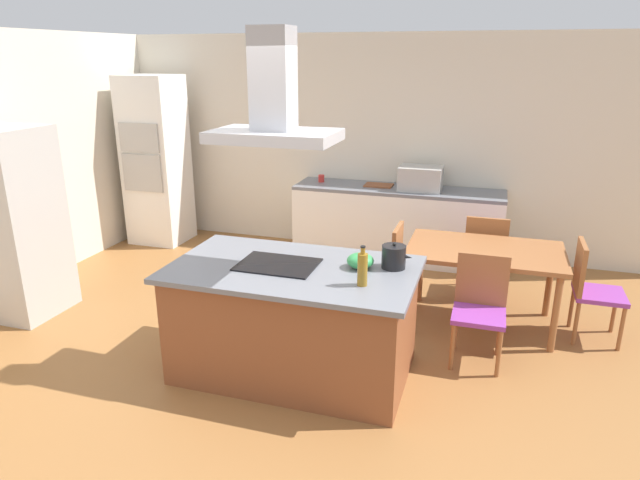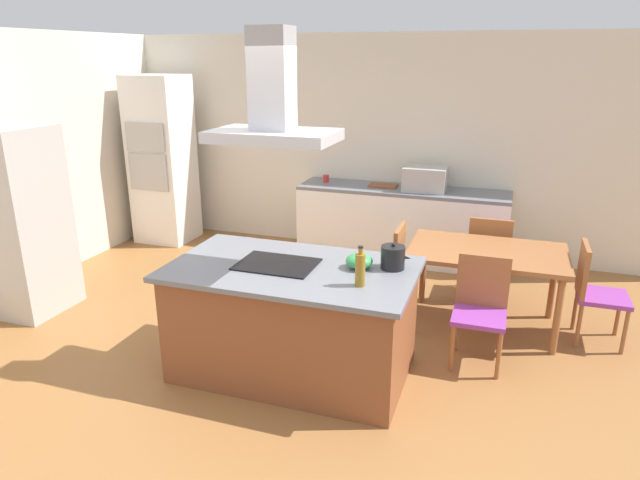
% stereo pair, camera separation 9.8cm
% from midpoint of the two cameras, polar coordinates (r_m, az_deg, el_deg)
% --- Properties ---
extents(ground, '(16.00, 16.00, 0.00)m').
position_cam_midpoint_polar(ground, '(5.96, 1.88, -5.88)').
color(ground, '#936033').
extents(wall_back, '(7.20, 0.10, 2.70)m').
position_cam_midpoint_polar(wall_back, '(7.22, 5.80, 9.55)').
color(wall_back, beige).
rests_on(wall_back, ground).
extents(wall_left, '(0.10, 8.80, 2.70)m').
position_cam_midpoint_polar(wall_left, '(6.90, -28.32, 7.05)').
color(wall_left, beige).
rests_on(wall_left, ground).
extents(kitchen_island, '(1.89, 1.11, 0.90)m').
position_cam_midpoint_polar(kitchen_island, '(4.47, -3.32, -8.11)').
color(kitchen_island, brown).
rests_on(kitchen_island, ground).
extents(cooktop, '(0.60, 0.44, 0.01)m').
position_cam_midpoint_polar(cooktop, '(4.33, -4.97, -2.50)').
color(cooktop, black).
rests_on(cooktop, kitchen_island).
extents(tea_kettle, '(0.23, 0.18, 0.20)m').
position_cam_midpoint_polar(tea_kettle, '(4.27, 6.87, -1.71)').
color(tea_kettle, black).
rests_on(tea_kettle, kitchen_island).
extents(olive_oil_bottle, '(0.07, 0.07, 0.29)m').
position_cam_midpoint_polar(olive_oil_bottle, '(3.91, 3.62, -2.94)').
color(olive_oil_bottle, olive).
rests_on(olive_oil_bottle, kitchen_island).
extents(mixing_bowl, '(0.21, 0.21, 0.11)m').
position_cam_midpoint_polar(mixing_bowl, '(4.26, 3.46, -2.12)').
color(mixing_bowl, '#33934C').
rests_on(mixing_bowl, kitchen_island).
extents(back_counter, '(2.53, 0.62, 0.90)m').
position_cam_midpoint_polar(back_counter, '(7.00, 7.40, 1.66)').
color(back_counter, white).
rests_on(back_counter, ground).
extents(countertop_microwave, '(0.50, 0.38, 0.28)m').
position_cam_midpoint_polar(countertop_microwave, '(6.82, 9.80, 6.21)').
color(countertop_microwave, '#B2AFAA').
rests_on(countertop_microwave, back_counter).
extents(coffee_mug_red, '(0.08, 0.08, 0.09)m').
position_cam_midpoint_polar(coffee_mug_red, '(7.17, -0.26, 6.28)').
color(coffee_mug_red, red).
rests_on(coffee_mug_red, back_counter).
extents(cutting_board, '(0.34, 0.24, 0.02)m').
position_cam_midpoint_polar(cutting_board, '(6.98, 5.58, 5.57)').
color(cutting_board, brown).
rests_on(cutting_board, back_counter).
extents(wall_oven_stack, '(0.70, 0.66, 2.20)m').
position_cam_midpoint_polar(wall_oven_stack, '(7.84, -16.68, 7.72)').
color(wall_oven_stack, white).
rests_on(wall_oven_stack, ground).
extents(refrigerator, '(0.80, 0.73, 1.82)m').
position_cam_midpoint_polar(refrigerator, '(6.15, -29.42, 1.51)').
color(refrigerator, '#B2AFAA').
rests_on(refrigerator, ground).
extents(dining_table, '(1.40, 0.90, 0.75)m').
position_cam_midpoint_polar(dining_table, '(5.36, 15.89, -1.72)').
color(dining_table, '#995B33').
rests_on(dining_table, ground).
extents(chair_at_right_end, '(0.42, 0.42, 0.89)m').
position_cam_midpoint_polar(chair_at_right_end, '(5.49, 25.33, -4.16)').
color(chair_at_right_end, purple).
rests_on(chair_at_right_end, ground).
extents(chair_facing_back_wall, '(0.42, 0.42, 0.89)m').
position_cam_midpoint_polar(chair_facing_back_wall, '(6.04, 16.01, -1.06)').
color(chair_facing_back_wall, purple).
rests_on(chair_facing_back_wall, ground).
extents(chair_at_left_end, '(0.42, 0.42, 0.89)m').
position_cam_midpoint_polar(chair_at_left_end, '(5.50, 6.21, -2.34)').
color(chair_at_left_end, purple).
rests_on(chair_at_left_end, ground).
extents(chair_facing_island, '(0.42, 0.42, 0.89)m').
position_cam_midpoint_polar(chair_facing_island, '(4.80, 15.40, -6.11)').
color(chair_facing_island, purple).
rests_on(chair_facing_island, ground).
extents(range_hood, '(0.90, 0.55, 0.78)m').
position_cam_midpoint_polar(range_hood, '(4.07, -5.45, 13.45)').
color(range_hood, '#ADADB2').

